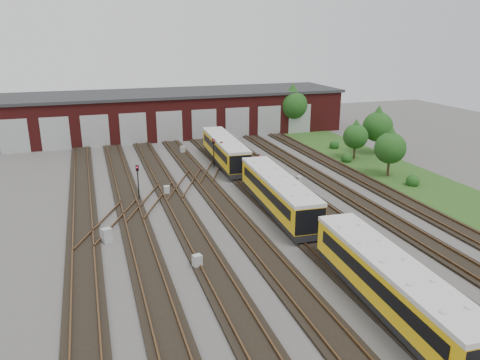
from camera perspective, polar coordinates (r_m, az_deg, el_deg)
name	(u,v)px	position (r m, az deg, el deg)	size (l,w,h in m)	color
ground	(274,235)	(36.32, 4.22, -6.65)	(120.00, 120.00, 0.00)	#4C4946
track_network	(270,231)	(36.71, 3.63, -6.17)	(30.40, 70.00, 0.33)	black
maintenance_shed	(175,112)	(72.61, -7.89, 8.17)	(51.00, 12.50, 6.35)	#531514
grass_verge	(402,176)	(53.65, 19.11, 0.52)	(8.00, 55.00, 0.05)	#204A18
metro_train	(278,193)	(40.01, 4.63, -1.55)	(3.22, 45.99, 2.87)	black
signal_mast_0	(138,178)	(43.42, -12.34, 0.18)	(0.29, 0.28, 3.44)	black
signal_mast_1	(222,152)	(51.93, -2.26, 3.37)	(0.29, 0.27, 3.35)	black
signal_mast_2	(259,162)	(49.98, 2.29, 2.16)	(0.25, 0.24, 2.47)	black
signal_mast_3	(214,149)	(53.41, -3.22, 3.76)	(0.28, 0.26, 3.34)	black
relay_cabinet_0	(107,236)	(36.07, -15.93, -6.52)	(0.67, 0.56, 1.12)	#A8ACAD
relay_cabinet_1	(167,190)	(45.12, -8.90, -1.27)	(0.55, 0.46, 0.92)	#A8ACAD
relay_cabinet_2	(197,262)	(31.30, -5.23, -9.89)	(0.57, 0.48, 0.95)	#A8ACAD
relay_cabinet_3	(183,150)	(60.43, -7.00, 3.67)	(0.58, 0.48, 0.97)	#A8ACAD
relay_cabinet_4	(299,180)	(48.08, 7.17, -0.03)	(0.52, 0.44, 0.87)	#A8ACAD
tree_0	(293,101)	(72.70, 6.43, 9.55)	(4.55, 4.55, 7.54)	#382919
tree_1	(356,133)	(58.38, 13.93, 5.52)	(3.00, 3.00, 4.97)	#382919
tree_2	(378,123)	(61.41, 16.47, 6.67)	(3.76, 3.76, 6.22)	#382919
tree_3	(391,144)	(52.07, 17.88, 4.15)	(3.33, 3.33, 5.51)	#382919
bush_0	(413,179)	(50.37, 20.33, 0.07)	(1.33, 1.33, 1.33)	#124213
bush_1	(347,157)	(57.34, 12.89, 2.76)	(1.29, 1.29, 1.29)	#124213
bush_2	(334,144)	(63.84, 11.43, 4.35)	(1.28, 1.28, 1.28)	#124213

